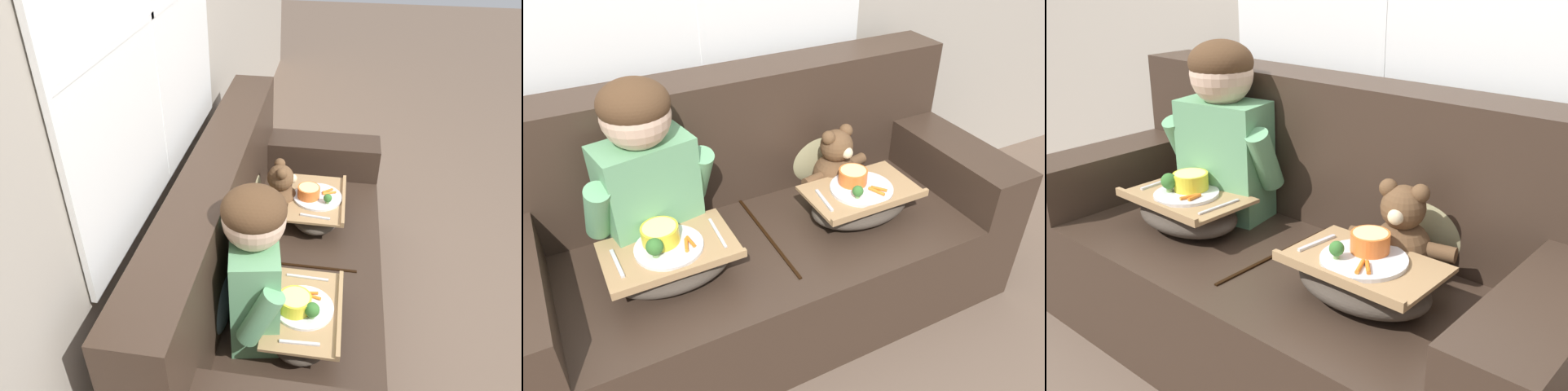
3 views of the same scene
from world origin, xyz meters
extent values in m
plane|color=brown|center=(0.00, 0.00, 0.00)|extent=(14.00, 14.00, 0.00)
cube|color=#A89E8E|center=(0.00, 0.56, 1.30)|extent=(8.00, 0.05, 2.60)
cube|color=white|center=(0.00, 0.52, 1.51)|extent=(1.48, 0.02, 1.35)
cube|color=black|center=(0.00, 0.53, 1.51)|extent=(1.43, 0.01, 1.30)
cube|color=white|center=(0.00, 0.52, 1.51)|extent=(0.02, 0.02, 1.30)
cube|color=white|center=(0.00, 0.52, 1.51)|extent=(1.43, 0.02, 0.02)
cube|color=#38281E|center=(0.00, 0.00, 0.21)|extent=(1.97, 0.85, 0.41)
cube|color=#38281E|center=(0.00, 0.32, 0.67)|extent=(1.97, 0.22, 0.52)
cube|color=#38281E|center=(0.87, 0.00, 0.51)|extent=(0.22, 0.85, 0.20)
cube|color=black|center=(0.00, -0.02, 0.42)|extent=(0.01, 0.59, 0.01)
ellipsoid|color=slate|center=(-0.38, 0.25, 0.57)|extent=(0.34, 0.16, 0.35)
ellipsoid|color=tan|center=(0.38, 0.25, 0.57)|extent=(0.35, 0.17, 0.36)
cube|color=#66A370|center=(-0.38, 0.08, 0.63)|extent=(0.35, 0.23, 0.43)
sphere|color=beige|center=(-0.38, 0.08, 0.94)|extent=(0.22, 0.22, 0.22)
ellipsoid|color=#4C331E|center=(-0.38, 0.08, 0.98)|extent=(0.23, 0.23, 0.16)
cylinder|color=#66A370|center=(-0.56, 0.03, 0.66)|extent=(0.11, 0.18, 0.24)
cylinder|color=#66A370|center=(-0.20, 0.10, 0.66)|extent=(0.11, 0.18, 0.24)
sphere|color=brown|center=(0.38, 0.08, 0.51)|extent=(0.19, 0.19, 0.19)
sphere|color=brown|center=(0.38, 0.08, 0.64)|extent=(0.13, 0.13, 0.13)
sphere|color=brown|center=(0.33, 0.07, 0.69)|extent=(0.06, 0.06, 0.06)
sphere|color=brown|center=(0.43, 0.09, 0.69)|extent=(0.06, 0.06, 0.06)
sphere|color=beige|center=(0.39, 0.03, 0.64)|extent=(0.05, 0.05, 0.05)
sphere|color=black|center=(0.40, 0.01, 0.64)|extent=(0.02, 0.02, 0.02)
cylinder|color=brown|center=(0.27, 0.06, 0.52)|extent=(0.10, 0.07, 0.05)
cylinder|color=brown|center=(0.50, 0.11, 0.52)|extent=(0.10, 0.07, 0.05)
cylinder|color=brown|center=(0.36, -0.02, 0.44)|extent=(0.07, 0.09, 0.05)
cylinder|color=brown|center=(0.44, 0.00, 0.44)|extent=(0.07, 0.09, 0.05)
ellipsoid|color=#473D33|center=(-0.38, -0.11, 0.47)|extent=(0.42, 0.28, 0.12)
cube|color=tan|center=(-0.38, -0.11, 0.53)|extent=(0.44, 0.29, 0.01)
cube|color=tan|center=(-0.38, -0.24, 0.55)|extent=(0.44, 0.02, 0.02)
cylinder|color=silver|center=(-0.38, -0.11, 0.55)|extent=(0.23, 0.23, 0.01)
cylinder|color=yellow|center=(-0.40, -0.07, 0.58)|extent=(0.12, 0.12, 0.06)
cylinder|color=#E5D189|center=(-0.40, -0.07, 0.61)|extent=(0.11, 0.11, 0.01)
sphere|color=#38702D|center=(-0.43, -0.14, 0.59)|extent=(0.06, 0.06, 0.06)
cylinder|color=#7A9E56|center=(-0.43, -0.14, 0.56)|extent=(0.02, 0.02, 0.03)
cylinder|color=orange|center=(-0.33, -0.14, 0.56)|extent=(0.03, 0.06, 0.01)
cylinder|color=orange|center=(-0.31, -0.13, 0.56)|extent=(0.02, 0.06, 0.01)
cube|color=silver|center=(-0.55, -0.11, 0.54)|extent=(0.02, 0.14, 0.01)
cube|color=silver|center=(-0.21, -0.11, 0.54)|extent=(0.02, 0.17, 0.01)
ellipsoid|color=#473D33|center=(0.38, -0.11, 0.47)|extent=(0.41, 0.27, 0.12)
cube|color=tan|center=(0.38, -0.11, 0.53)|extent=(0.43, 0.28, 0.01)
cube|color=tan|center=(0.38, -0.24, 0.55)|extent=(0.43, 0.02, 0.02)
cylinder|color=silver|center=(0.38, -0.11, 0.55)|extent=(0.24, 0.24, 0.01)
cylinder|color=orange|center=(0.37, -0.06, 0.58)|extent=(0.11, 0.11, 0.06)
cylinder|color=#E5D189|center=(0.37, -0.06, 0.60)|extent=(0.10, 0.10, 0.01)
sphere|color=#38702D|center=(0.33, -0.16, 0.58)|extent=(0.04, 0.04, 0.04)
cylinder|color=#7A9E56|center=(0.33, -0.16, 0.56)|extent=(0.02, 0.02, 0.02)
cylinder|color=orange|center=(0.41, -0.16, 0.56)|extent=(0.04, 0.07, 0.01)
cylinder|color=orange|center=(0.43, -0.15, 0.56)|extent=(0.05, 0.06, 0.01)
cube|color=silver|center=(0.21, -0.11, 0.54)|extent=(0.03, 0.14, 0.01)
camera|label=1|loc=(-1.76, -0.16, 1.97)|focal=35.00mm
camera|label=2|loc=(-0.64, -1.42, 1.63)|focal=35.00mm
camera|label=3|loc=(1.24, -1.34, 1.32)|focal=42.00mm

